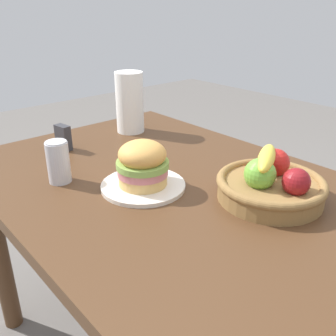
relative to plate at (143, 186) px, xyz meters
name	(u,v)px	position (x,y,z in m)	size (l,w,h in m)	color
dining_table	(181,218)	(0.07, 0.08, -0.11)	(1.40, 0.90, 0.75)	#4C301C
plate	(143,186)	(0.00, 0.00, 0.00)	(0.24, 0.24, 0.01)	silver
sandwich	(143,163)	(0.00, 0.00, 0.07)	(0.15, 0.15, 0.13)	#DBAD60
soda_can	(58,162)	(-0.19, -0.16, 0.06)	(0.07, 0.07, 0.13)	silver
fruit_basket	(271,183)	(0.28, 0.22, 0.04)	(0.29, 0.29, 0.14)	olive
paper_towel_roll	(130,102)	(-0.44, 0.27, 0.11)	(0.11, 0.11, 0.24)	white
napkin_holder	(63,138)	(-0.43, -0.03, 0.04)	(0.06, 0.03, 0.09)	#333338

